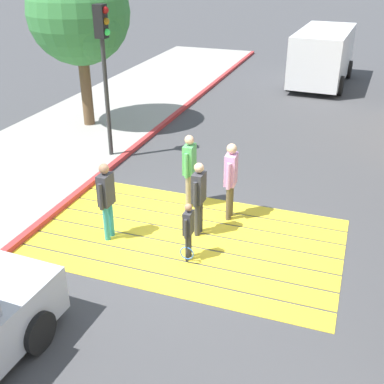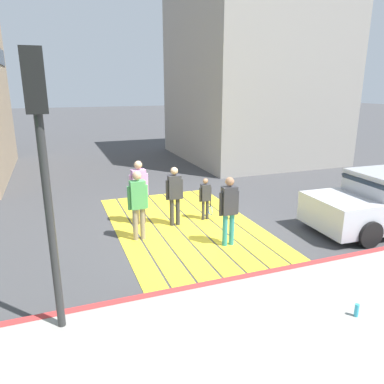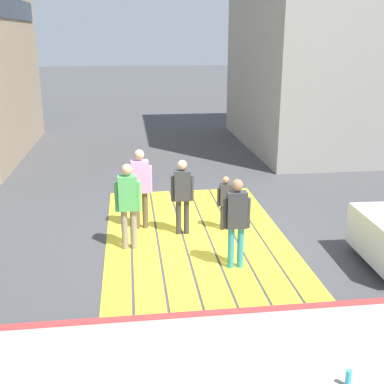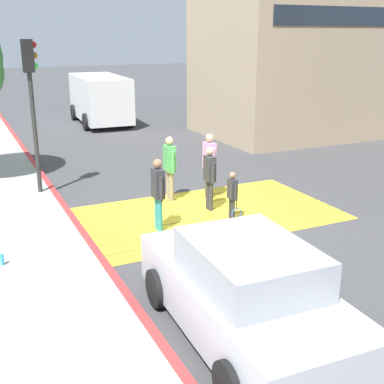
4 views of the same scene
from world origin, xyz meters
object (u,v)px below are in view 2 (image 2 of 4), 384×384
Objects in this scene: water_bottle at (357,310)px; pedestrian_adult_trailing at (138,201)px; traffic_light_corner at (41,141)px; pedestrian_adult_side at (175,192)px; pedestrian_teen_behind at (229,207)px; pedestrian_child_with_racket at (206,197)px; pedestrian_adult_lead at (139,188)px.

water_bottle is 5.32m from pedestrian_adult_trailing.
pedestrian_adult_trailing is (3.12, -1.96, -2.00)m from traffic_light_corner.
pedestrian_adult_trailing is (4.59, 2.56, 0.80)m from water_bottle.
pedestrian_adult_trailing is at bearing 118.43° from pedestrian_adult_side.
traffic_light_corner is 2.47× the size of pedestrian_teen_behind.
pedestrian_child_with_racket is at bearing -5.43° from pedestrian_teen_behind.
pedestrian_adult_trailing reaches higher than water_bottle.
pedestrian_teen_behind is (2.01, -3.90, -2.04)m from traffic_light_corner.
pedestrian_child_with_racket is (3.86, -4.08, -2.35)m from traffic_light_corner.
water_bottle is 0.13× the size of pedestrian_adult_side.
pedestrian_adult_trailing is at bearing 165.78° from pedestrian_adult_lead.
pedestrian_teen_behind reaches higher than water_bottle.
water_bottle is at bearing -157.92° from pedestrian_adult_lead.
traffic_light_corner is 2.39× the size of pedestrian_adult_trailing.
pedestrian_child_with_racket is (5.33, 0.45, 0.46)m from water_bottle.
water_bottle is at bearing -169.89° from pedestrian_teen_behind.
pedestrian_adult_lead is 1.09m from pedestrian_adult_trailing.
pedestrian_adult_side is (3.74, -3.11, -2.07)m from traffic_light_corner.
pedestrian_adult_trailing is (-1.06, 0.27, -0.02)m from pedestrian_adult_lead.
water_bottle is at bearing -150.84° from pedestrian_adult_trailing.
traffic_light_corner is 6.08m from pedestrian_child_with_racket.
traffic_light_corner is 4.84m from pedestrian_teen_behind.
pedestrian_teen_behind is 1.39× the size of pedestrian_child_with_racket.
traffic_light_corner is at bearing 71.90° from water_bottle.
pedestrian_child_with_racket is (1.84, -0.18, -0.31)m from pedestrian_teen_behind.
water_bottle is (-1.48, -4.52, -2.81)m from traffic_light_corner.
traffic_light_corner reaches higher than pedestrian_adult_lead.
pedestrian_adult_side is 1.01m from pedestrian_child_with_racket.
pedestrian_adult_lead reaches higher than pedestrian_adult_trailing.
water_bottle is at bearing -108.10° from traffic_light_corner.
water_bottle is 5.45m from pedestrian_adult_side.
pedestrian_adult_side is at bearing 15.18° from water_bottle.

